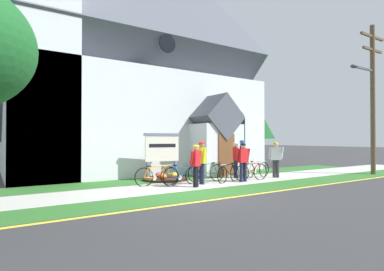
# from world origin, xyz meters

# --- Properties ---
(ground) EXTENTS (140.00, 140.00, 0.00)m
(ground) POSITION_xyz_m (0.00, 4.00, 0.00)
(ground) COLOR #333335
(sidewalk_slab) EXTENTS (32.00, 2.26, 0.01)m
(sidewalk_slab) POSITION_xyz_m (1.49, 1.54, 0.01)
(sidewalk_slab) COLOR #B7B5AD
(sidewalk_slab) RESTS_ON ground
(grass_verge) EXTENTS (32.00, 1.59, 0.01)m
(grass_verge) POSITION_xyz_m (1.49, -0.39, 0.00)
(grass_verge) COLOR #2D6628
(grass_verge) RESTS_ON ground
(church_lawn) EXTENTS (24.00, 2.02, 0.01)m
(church_lawn) POSITION_xyz_m (1.49, 3.67, 0.00)
(church_lawn) COLOR #2D6628
(church_lawn) RESTS_ON ground
(curb_paint_stripe) EXTENTS (28.00, 0.16, 0.01)m
(curb_paint_stripe) POSITION_xyz_m (1.49, -1.33, 0.00)
(curb_paint_stripe) COLOR yellow
(curb_paint_stripe) RESTS_ON ground
(church_building) EXTENTS (14.18, 12.37, 14.32)m
(church_building) POSITION_xyz_m (1.16, 9.67, 5.06)
(church_building) COLOR silver
(church_building) RESTS_ON ground
(church_sign) EXTENTS (1.76, 0.24, 2.10)m
(church_sign) POSITION_xyz_m (0.72, 3.73, 1.37)
(church_sign) COLOR slate
(church_sign) RESTS_ON ground
(flower_bed) EXTENTS (2.03, 2.03, 0.34)m
(flower_bed) POSITION_xyz_m (0.71, 3.44, 0.08)
(flower_bed) COLOR #382319
(flower_bed) RESTS_ON ground
(bicycle_black) EXTENTS (1.65, 0.57, 0.83)m
(bicycle_black) POSITION_xyz_m (2.66, 1.37, 0.38)
(bicycle_black) COLOR black
(bicycle_black) RESTS_ON ground
(bicycle_silver) EXTENTS (1.81, 0.16, 0.85)m
(bicycle_silver) POSITION_xyz_m (0.57, 1.77, 0.38)
(bicycle_silver) COLOR black
(bicycle_silver) RESTS_ON ground
(bicycle_blue) EXTENTS (1.78, 0.15, 0.81)m
(bicycle_blue) POSITION_xyz_m (3.83, 1.22, 0.39)
(bicycle_blue) COLOR black
(bicycle_blue) RESTS_ON ground
(bicycle_orange) EXTENTS (1.80, 0.18, 0.82)m
(bicycle_orange) POSITION_xyz_m (4.84, 1.90, 0.37)
(bicycle_orange) COLOR black
(bicycle_orange) RESTS_ON ground
(bicycle_yellow) EXTENTS (1.77, 0.33, 0.82)m
(bicycle_yellow) POSITION_xyz_m (-0.36, 2.15, 0.39)
(bicycle_yellow) COLOR black
(bicycle_yellow) RESTS_ON ground
(bicycle_red) EXTENTS (1.81, 0.23, 0.83)m
(bicycle_red) POSITION_xyz_m (2.02, 2.08, 0.39)
(bicycle_red) COLOR black
(bicycle_red) RESTS_ON ground
(cyclist_in_white_jersey) EXTENTS (0.45, 0.66, 1.69)m
(cyclist_in_white_jersey) POSITION_xyz_m (3.87, 2.29, 0.99)
(cyclist_in_white_jersey) COLOR #191E38
(cyclist_in_white_jersey) RESTS_ON ground
(cyclist_in_green_jersey) EXTENTS (0.66, 0.28, 1.67)m
(cyclist_in_green_jersey) POSITION_xyz_m (3.22, 1.09, 0.98)
(cyclist_in_green_jersey) COLOR #191E38
(cyclist_in_green_jersey) RESTS_ON ground
(cyclist_in_blue_jersey) EXTENTS (0.49, 0.62, 1.69)m
(cyclist_in_blue_jersey) POSITION_xyz_m (5.53, 1.32, 0.99)
(cyclist_in_blue_jersey) COLOR #2D2D33
(cyclist_in_blue_jersey) RESTS_ON ground
(cyclist_in_red_jersey) EXTENTS (0.48, 0.63, 1.79)m
(cyclist_in_red_jersey) POSITION_xyz_m (4.12, 2.09, 1.06)
(cyclist_in_red_jersey) COLOR black
(cyclist_in_red_jersey) RESTS_ON ground
(cyclist_in_orange_jersey) EXTENTS (0.32, 0.77, 1.73)m
(cyclist_in_orange_jersey) POSITION_xyz_m (1.34, 1.48, 1.03)
(cyclist_in_orange_jersey) COLOR #191E38
(cyclist_in_orange_jersey) RESTS_ON ground
(cyclist_in_yellow_jersey) EXTENTS (0.61, 0.41, 1.62)m
(cyclist_in_yellow_jersey) POSITION_xyz_m (0.70, 0.96, 0.94)
(cyclist_in_yellow_jersey) COLOR black
(cyclist_in_yellow_jersey) RESTS_ON ground
(utility_pole) EXTENTS (3.12, 0.28, 7.84)m
(utility_pole) POSITION_xyz_m (10.85, -0.47, 4.35)
(utility_pole) COLOR brown
(utility_pole) RESTS_ON ground
(roadside_conifer) EXTENTS (4.30, 4.30, 5.99)m
(roadside_conifer) POSITION_xyz_m (9.96, 8.14, 3.93)
(roadside_conifer) COLOR #4C3823
(roadside_conifer) RESTS_ON ground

